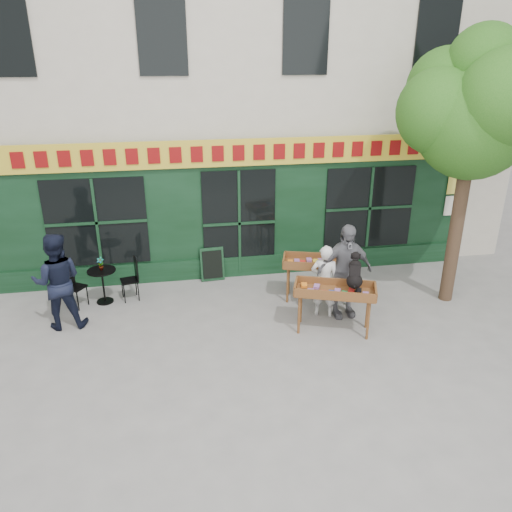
% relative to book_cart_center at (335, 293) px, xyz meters
% --- Properties ---
extents(ground, '(80.00, 80.00, 0.00)m').
position_rel_book_cart_center_xyz_m(ground, '(-1.41, 0.57, -0.82)').
color(ground, slate).
rests_on(ground, ground).
extents(building, '(14.00, 7.26, 10.00)m').
position_rel_book_cart_center_xyz_m(building, '(-1.41, 6.54, 4.15)').
color(building, beige).
rests_on(building, ground).
extents(street_tree, '(3.05, 2.90, 5.60)m').
position_rel_book_cart_center_xyz_m(street_tree, '(2.93, 0.92, 3.29)').
color(street_tree, '#382619').
rests_on(street_tree, ground).
extents(book_cart_center, '(1.62, 1.09, 0.99)m').
position_rel_book_cart_center_xyz_m(book_cart_center, '(0.00, 0.00, 0.00)').
color(book_cart_center, brown).
rests_on(book_cart_center, ground).
extents(dog, '(0.52, 0.68, 0.60)m').
position_rel_book_cart_center_xyz_m(dog, '(0.35, -0.05, 0.47)').
color(dog, black).
rests_on(dog, book_cart_center).
extents(woman, '(0.65, 0.53, 1.54)m').
position_rel_book_cart_center_xyz_m(woman, '(0.00, 0.65, -0.05)').
color(woman, silver).
rests_on(woman, ground).
extents(book_cart_right, '(1.62, 1.03, 0.99)m').
position_rel_book_cart_center_xyz_m(book_cart_right, '(0.09, 1.34, 0.00)').
color(book_cart_right, brown).
rests_on(book_cart_right, ground).
extents(man_right, '(1.18, 0.54, 1.97)m').
position_rel_book_cart_center_xyz_m(man_right, '(0.39, 0.59, 0.16)').
color(man_right, slate).
rests_on(man_right, ground).
extents(bistro_table, '(0.60, 0.60, 0.76)m').
position_rel_book_cart_center_xyz_m(bistro_table, '(-4.51, 2.02, -0.28)').
color(bistro_table, black).
rests_on(bistro_table, ground).
extents(bistro_chair_left, '(0.50, 0.50, 0.95)m').
position_rel_book_cart_center_xyz_m(bistro_chair_left, '(-5.14, 1.96, -0.26)').
color(bistro_chair_left, black).
rests_on(bistro_chair_left, ground).
extents(bistro_chair_right, '(0.43, 0.43, 0.95)m').
position_rel_book_cart_center_xyz_m(bistro_chair_right, '(-3.88, 2.09, -0.26)').
color(bistro_chair_right, black).
rests_on(bistro_chair_right, ground).
extents(potted_plant, '(0.18, 0.15, 0.29)m').
position_rel_book_cart_center_xyz_m(potted_plant, '(-4.51, 2.02, 0.09)').
color(potted_plant, gray).
rests_on(potted_plant, bistro_table).
extents(man_left, '(0.98, 0.78, 1.94)m').
position_rel_book_cart_center_xyz_m(man_left, '(-5.21, 1.12, 0.15)').
color(man_left, black).
rests_on(man_left, ground).
extents(chalkboard, '(0.57, 0.23, 0.79)m').
position_rel_book_cart_center_xyz_m(chalkboard, '(-2.08, 2.76, -0.42)').
color(chalkboard, black).
rests_on(chalkboard, ground).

